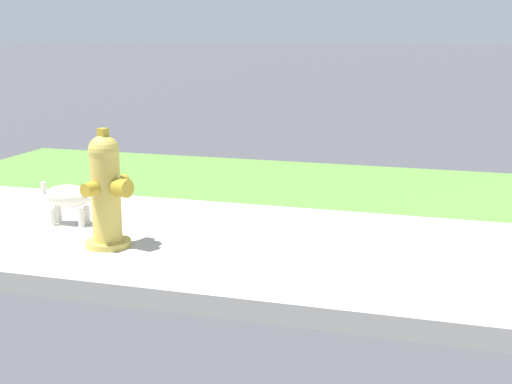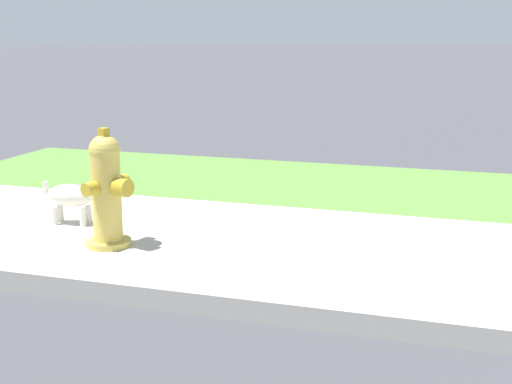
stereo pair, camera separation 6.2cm
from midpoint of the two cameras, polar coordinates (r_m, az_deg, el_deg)
The scene contains 2 objects.
fire_hydrant_mid_block at distance 4.83m, azimuth -12.24°, elevation 0.08°, with size 0.36×0.39×0.81m.
small_white_dog at distance 5.46m, azimuth -14.69°, elevation -0.40°, with size 0.51×0.20×0.38m.
Camera 1 is at (-3.99, -4.43, 1.45)m, focal length 50.00 mm.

